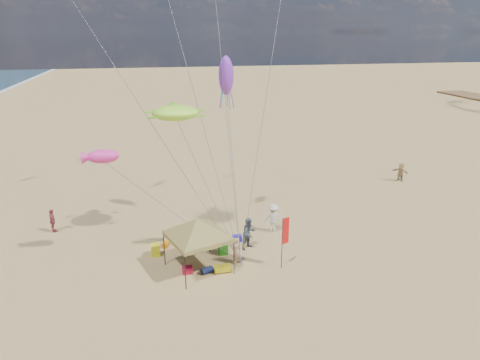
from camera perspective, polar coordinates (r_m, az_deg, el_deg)
The scene contains 19 objects.
ground at distance 23.68m, azimuth 1.59°, elevation -11.55°, with size 280.00×280.00×0.00m, color tan.
canopy_tent at distance 22.24m, azimuth -5.75°, elevation -5.43°, with size 5.30×5.30×3.45m.
feather_flag at distance 22.80m, azimuth 6.01°, elevation -7.22°, with size 0.43×0.19×2.99m.
cooler_red at distance 23.19m, azimuth -7.06°, elevation -11.87°, with size 0.54×0.38×0.38m, color #A20D2C.
cooler_blue at distance 26.22m, azimuth -0.39°, elevation -7.82°, with size 0.54×0.38×0.38m, color #1E15B0.
bag_navy at distance 23.09m, azimuth -4.46°, elevation -11.96°, with size 0.36×0.36×0.60m, color #0D163B.
bag_orange at distance 25.96m, azimuth -9.93°, elevation -8.46°, with size 0.36×0.36×0.60m, color orange.
chair_green at distance 24.80m, azimuth -2.29°, elevation -9.11°, with size 0.50×0.50×0.70m, color #207815.
chair_yellow at distance 25.05m, azimuth -11.25°, elevation -9.19°, with size 0.50×0.50×0.70m, color yellow.
crate_grey at distance 23.33m, azimuth -1.75°, elevation -11.66°, with size 0.34×0.30×0.28m, color gray.
beach_cart at distance 23.17m, azimuth -2.37°, elevation -11.74°, with size 0.90×0.50×0.24m, color gold.
person_near_a at distance 23.63m, azimuth -0.56°, elevation -9.44°, with size 0.57×0.37×1.55m, color tan.
person_near_b at distance 25.10m, azimuth 1.23°, elevation -7.15°, with size 0.94×0.73×1.92m, color #3B4751.
person_near_c at distance 27.21m, azimuth 4.44°, elevation -5.08°, with size 1.21×0.70×1.87m, color silver.
person_far_a at distance 29.61m, azimuth -23.82°, elevation -5.02°, with size 0.91×0.38×1.56m, color #A13E49.
person_far_c at distance 38.81m, azimuth 20.71°, elevation 1.01°, with size 1.48×0.47×1.60m, color tan.
turtle_kite at distance 24.57m, azimuth -8.61°, elevation 8.88°, with size 2.66×2.13×0.89m, color #B0FF37.
fish_kite at distance 22.96m, azimuth -17.87°, elevation 3.03°, with size 1.63×0.82×0.72m, color #ED2F9E.
squid_kite at distance 26.63m, azimuth -1.88°, elevation 13.81°, with size 0.91×0.91×2.36m, color purple.
Camera 1 is at (-4.99, -19.72, 12.12)m, focal length 31.85 mm.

